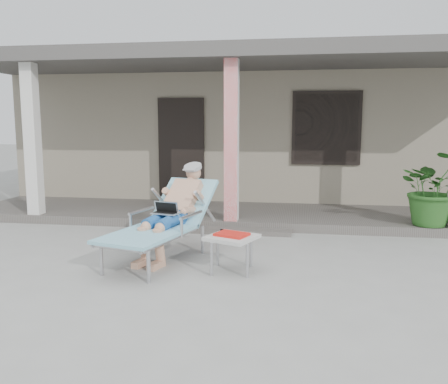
# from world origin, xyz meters

# --- Properties ---
(ground) EXTENTS (60.00, 60.00, 0.00)m
(ground) POSITION_xyz_m (0.00, 0.00, 0.00)
(ground) COLOR #9E9E99
(ground) RESTS_ON ground
(house) EXTENTS (10.40, 5.40, 3.30)m
(house) POSITION_xyz_m (0.00, 6.50, 1.67)
(house) COLOR gray
(house) RESTS_ON ground
(porch_deck) EXTENTS (10.00, 2.00, 0.15)m
(porch_deck) POSITION_xyz_m (0.00, 3.00, 0.07)
(porch_deck) COLOR #605B56
(porch_deck) RESTS_ON ground
(porch_overhang) EXTENTS (10.00, 2.30, 2.85)m
(porch_overhang) POSITION_xyz_m (0.00, 2.95, 2.79)
(porch_overhang) COLOR silver
(porch_overhang) RESTS_ON porch_deck
(porch_step) EXTENTS (2.00, 0.30, 0.07)m
(porch_step) POSITION_xyz_m (0.00, 1.85, 0.04)
(porch_step) COLOR #605B56
(porch_step) RESTS_ON ground
(lounger) EXTENTS (1.22, 2.06, 1.29)m
(lounger) POSITION_xyz_m (-0.58, 0.37, 0.80)
(lounger) COLOR #B7B7BC
(lounger) RESTS_ON ground
(side_table) EXTENTS (0.68, 0.68, 0.47)m
(side_table) POSITION_xyz_m (0.33, -0.10, 0.39)
(side_table) COLOR beige
(side_table) RESTS_ON ground
(potted_palm) EXTENTS (1.09, 0.96, 1.18)m
(potted_palm) POSITION_xyz_m (3.18, 2.25, 0.74)
(potted_palm) COLOR #26591E
(potted_palm) RESTS_ON porch_deck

